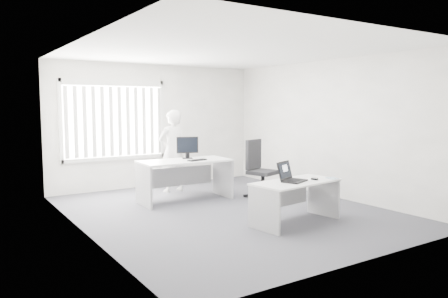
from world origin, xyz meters
TOP-DOWN VIEW (x-y plane):
  - ground at (0.00, 0.00)m, footprint 6.00×6.00m
  - wall_back at (0.00, 3.00)m, footprint 5.00×0.02m
  - wall_front at (0.00, -3.00)m, footprint 5.00×0.02m
  - wall_left at (-2.50, 0.00)m, footprint 0.02×6.00m
  - wall_right at (2.50, 0.00)m, footprint 0.02×6.00m
  - ceiling at (0.00, 0.00)m, footprint 5.00×6.00m
  - window at (-1.00, 2.96)m, footprint 2.32×0.06m
  - blinds at (-1.00, 2.90)m, footprint 2.20×0.10m
  - desk_near at (0.48, -1.25)m, footprint 1.56×0.88m
  - desk_far at (-0.23, 1.15)m, footprint 1.79×0.88m
  - office_chair at (1.25, 0.65)m, footprint 0.85×0.85m
  - person at (-0.02, 2.11)m, footprint 0.67×0.46m
  - laptop at (0.42, -1.28)m, footprint 0.51×0.48m
  - paper_sheet at (0.82, -1.26)m, footprint 0.34×0.30m
  - mouse at (0.80, -1.34)m, footprint 0.09×0.12m
  - booklet at (1.15, -1.40)m, footprint 0.17×0.22m
  - keyboard at (-0.07, 0.95)m, footprint 0.43×0.22m
  - monitor at (-0.07, 1.34)m, footprint 0.46×0.27m

SIDE VIEW (x-z plane):
  - ground at x=0.00m, z-range 0.00..0.00m
  - office_chair at x=1.25m, z-range -0.22..0.95m
  - desk_near at x=0.48m, z-range 0.15..0.82m
  - desk_far at x=-0.23m, z-range 0.18..0.99m
  - paper_sheet at x=0.82m, z-range 0.68..0.68m
  - booklet at x=1.15m, z-range 0.68..0.68m
  - mouse at x=0.80m, z-range 0.68..0.72m
  - keyboard at x=-0.07m, z-range 0.81..0.83m
  - laptop at x=0.42m, z-range 0.68..0.99m
  - person at x=-0.02m, z-range 0.00..1.78m
  - monitor at x=-0.07m, z-range 0.81..1.24m
  - wall_back at x=0.00m, z-range 0.00..2.80m
  - wall_front at x=0.00m, z-range 0.00..2.80m
  - wall_left at x=-2.50m, z-range 0.00..2.80m
  - wall_right at x=2.50m, z-range 0.00..2.80m
  - blinds at x=-1.00m, z-range 0.77..2.27m
  - window at x=-1.00m, z-range 0.67..2.43m
  - ceiling at x=0.00m, z-range 2.79..2.81m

